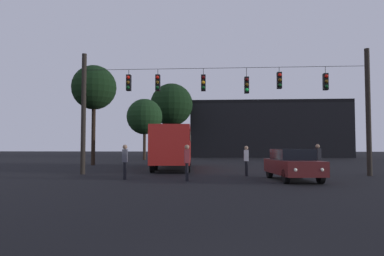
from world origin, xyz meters
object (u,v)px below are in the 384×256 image
city_bus (174,143)px  tree_right_far (172,105)px  car_near_right (293,164)px  tree_left_silhouette (94,88)px  pedestrian_crossing_right (187,160)px  pedestrian_crossing_left (125,160)px  pedestrian_crossing_center (318,158)px  tree_behind_building (145,117)px  pedestrian_near_bus (246,159)px

city_bus → tree_right_far: (-3.22, 23.84, 5.68)m
car_near_right → tree_left_silhouette: (-14.48, 13.02, 6.00)m
pedestrian_crossing_right → tree_left_silhouette: tree_left_silhouette is taller
pedestrian_crossing_left → pedestrian_crossing_right: bearing=-10.0°
pedestrian_crossing_center → pedestrian_crossing_right: (-7.12, -3.66, -0.03)m
pedestrian_crossing_left → pedestrian_crossing_right: (3.16, -0.56, -0.00)m
pedestrian_crossing_center → car_near_right: bearing=-123.6°
tree_behind_building → city_bus: bearing=-71.4°
city_bus → tree_right_far: bearing=97.7°
pedestrian_crossing_right → pedestrian_crossing_left: bearing=170.0°
pedestrian_near_bus → car_near_right: bearing=-51.3°
tree_behind_building → tree_right_far: size_ratio=0.71×
pedestrian_crossing_right → tree_right_far: (-5.03, 33.47, 6.56)m
pedestrian_near_bus → tree_right_far: 32.06m
pedestrian_crossing_center → tree_right_far: bearing=112.2°
pedestrian_crossing_left → tree_left_silhouette: bearing=115.4°
city_bus → pedestrian_crossing_center: bearing=-33.7°
city_bus → tree_behind_building: size_ratio=1.49×
pedestrian_crossing_right → pedestrian_near_bus: 4.40m
car_near_right → pedestrian_crossing_right: pedestrian_crossing_right is taller
city_bus → tree_right_far: tree_right_far is taller
pedestrian_crossing_center → tree_right_far: 32.85m
pedestrian_crossing_center → tree_right_far: size_ratio=0.17×
tree_behind_building → pedestrian_crossing_right: bearing=-74.2°
pedestrian_near_bus → tree_left_silhouette: (-12.45, 10.48, 5.84)m
pedestrian_crossing_right → tree_left_silhouette: 17.54m
tree_right_far → pedestrian_crossing_center: bearing=-67.8°
tree_left_silhouette → tree_right_far: (4.35, 19.83, 0.75)m
car_near_right → pedestrian_near_bus: 3.25m
pedestrian_crossing_left → tree_behind_building: size_ratio=0.23×
city_bus → pedestrian_near_bus: (4.89, -6.47, -0.91)m
pedestrian_crossing_right → pedestrian_near_bus: (3.07, 3.16, -0.04)m
city_bus → car_near_right: size_ratio=2.49×
pedestrian_crossing_center → tree_right_far: (-12.16, 29.81, 6.53)m
pedestrian_crossing_left → pedestrian_near_bus: bearing=22.6°
pedestrian_crossing_left → tree_left_silhouette: tree_left_silhouette is taller
tree_right_far → pedestrian_crossing_right: bearing=-81.4°
city_bus → pedestrian_near_bus: 8.16m
pedestrian_crossing_left → car_near_right: bearing=0.4°
pedestrian_crossing_left → city_bus: bearing=81.6°
tree_right_far → pedestrian_near_bus: bearing=-75.0°
pedestrian_crossing_center → tree_left_silhouette: bearing=148.8°
city_bus → pedestrian_crossing_left: bearing=-98.4°
pedestrian_crossing_center → pedestrian_crossing_right: size_ratio=1.02×
car_near_right → pedestrian_crossing_left: pedestrian_crossing_left is taller
tree_left_silhouette → pedestrian_crossing_right: bearing=-55.5°
tree_left_silhouette → tree_behind_building: 12.91m
pedestrian_crossing_left → pedestrian_crossing_right: size_ratio=1.00×
tree_left_silhouette → tree_behind_building: size_ratio=1.18×
car_near_right → tree_right_far: size_ratio=0.42×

